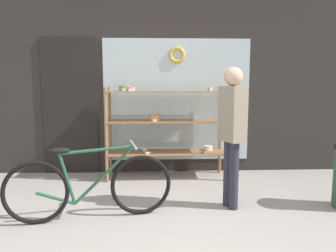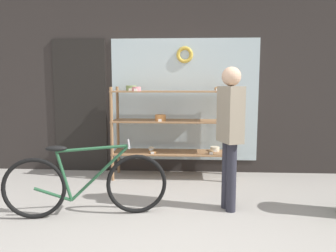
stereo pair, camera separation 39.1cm
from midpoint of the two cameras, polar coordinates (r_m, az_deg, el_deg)
name	(u,v)px [view 2 (the right image)]	position (r m, az deg, el deg)	size (l,w,h in m)	color
ground_plane	(159,248)	(3.01, 2.33, -20.61)	(30.00, 30.00, 0.00)	gray
storefront_facade	(169,75)	(5.20, 2.43, 8.83)	(6.00, 0.13, 3.15)	#2D2826
display_case	(171,123)	(4.86, 2.81, 0.51)	(1.76, 0.47, 1.38)	#8E6642
bicycle	(86,184)	(3.59, -11.11, -9.91)	(1.70, 0.51, 0.79)	black
pedestrian	(230,128)	(3.68, 13.78, -0.32)	(0.28, 0.36, 1.59)	#282833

